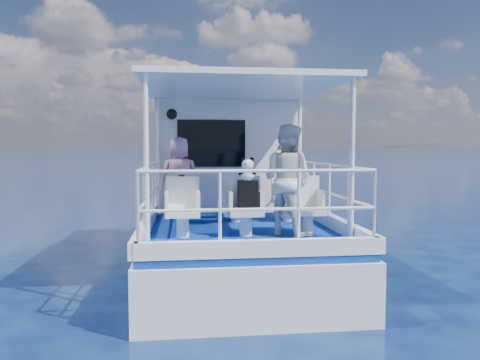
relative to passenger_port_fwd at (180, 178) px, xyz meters
name	(u,v)px	position (x,y,z in m)	size (l,w,h in m)	color
ground	(237,276)	(0.96, -0.75, -1.63)	(2000.00, 2000.00, 0.00)	#071336
hull	(231,262)	(0.96, 0.25, -1.63)	(3.00, 7.00, 1.60)	white
deck	(231,218)	(0.96, 0.25, -0.78)	(2.90, 6.90, 0.10)	navy
cabin	(225,155)	(0.96, 1.55, 0.37)	(2.85, 2.00, 2.20)	white
canopy	(239,87)	(0.96, -0.95, 1.51)	(3.00, 3.20, 0.08)	white
canopy_posts	(239,158)	(0.96, -1.00, 0.37)	(2.77, 2.97, 2.20)	white
railings	(241,197)	(0.96, -1.33, -0.23)	(2.84, 3.59, 1.00)	white
seat_port_fwd	(183,211)	(0.06, -0.55, -0.54)	(0.48, 0.46, 0.38)	silver
seat_center_fwd	(236,211)	(0.96, -0.55, -0.54)	(0.48, 0.46, 0.38)	silver
seat_stbd_fwd	(287,210)	(1.86, -0.55, -0.54)	(0.48, 0.46, 0.38)	silver
seat_port_aft	(183,224)	(0.06, -1.85, -0.54)	(0.48, 0.46, 0.38)	silver
seat_center_aft	(246,223)	(0.96, -1.85, -0.54)	(0.48, 0.46, 0.38)	silver
seat_stbd_aft	(307,222)	(1.86, -1.85, -0.54)	(0.48, 0.46, 0.38)	silver
passenger_port_fwd	(180,178)	(0.00, 0.00, 0.00)	(0.55, 0.39, 1.46)	pink
passenger_stbd_fwd	(287,172)	(1.98, 0.03, 0.10)	(0.60, 0.40, 1.65)	#EFA39A
passenger_stbd_aft	(287,180)	(1.57, -1.83, 0.07)	(0.78, 0.61, 1.61)	white
backpack_port	(181,189)	(0.02, -0.59, -0.16)	(0.29, 0.16, 0.38)	black
backpack_center	(248,195)	(0.98, -1.90, -0.14)	(0.28, 0.16, 0.42)	black
compact_camera	(182,177)	(0.04, -0.61, 0.06)	(0.09, 0.06, 0.06)	black
panda	(247,169)	(0.97, -1.93, 0.24)	(0.21, 0.18, 0.33)	white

